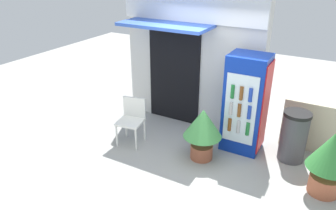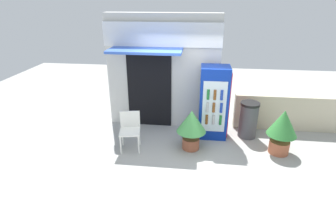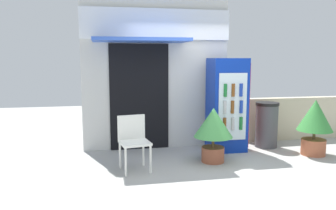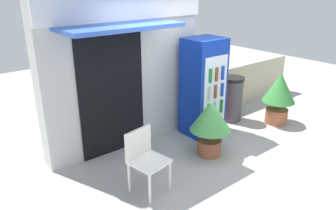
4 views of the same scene
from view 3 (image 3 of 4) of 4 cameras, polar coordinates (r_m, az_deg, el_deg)
ground at (r=5.64m, az=7.74°, el=-10.74°), size 16.00×16.00×0.00m
storefront_building at (r=6.74m, az=-2.28°, el=5.65°), size 2.92×1.10×2.96m
drink_cooler at (r=6.61m, az=10.11°, el=0.04°), size 0.71×0.64×1.81m
plastic_chair at (r=5.45m, az=-5.95°, el=-5.65°), size 0.52×0.52×0.88m
potted_plant_near_shop at (r=5.84m, az=7.78°, el=-3.83°), size 0.68×0.68×0.96m
potted_plant_curbside at (r=6.79m, az=23.86°, el=-2.58°), size 0.65×0.65×1.05m
trash_bin at (r=7.09m, az=16.54°, el=-3.24°), size 0.47×0.47×0.92m
stone_boundary_wall at (r=8.10m, az=21.86°, el=-2.07°), size 2.83×0.20×0.94m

